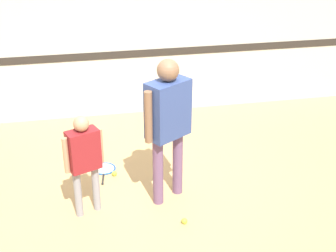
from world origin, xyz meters
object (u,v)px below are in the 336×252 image
tennis_ball_near_instructor (184,221)px  tennis_ball_by_spare_racket (114,173)px  person_student_left (84,155)px  racket_spare_on_floor (104,169)px  person_instructor (168,116)px

tennis_ball_near_instructor → tennis_ball_by_spare_racket: same height
person_student_left → tennis_ball_near_instructor: person_student_left is taller
person_student_left → racket_spare_on_floor: size_ratio=2.19×
racket_spare_on_floor → tennis_ball_near_instructor: tennis_ball_near_instructor is taller
person_instructor → person_student_left: bearing=154.9°
racket_spare_on_floor → tennis_ball_by_spare_racket: 0.21m
person_instructor → tennis_ball_by_spare_racket: 1.34m
racket_spare_on_floor → tennis_ball_near_instructor: size_ratio=8.40×
racket_spare_on_floor → tennis_ball_by_spare_racket: tennis_ball_by_spare_racket is taller
racket_spare_on_floor → tennis_ball_by_spare_racket: size_ratio=8.40×
person_instructor → tennis_ball_near_instructor: 1.18m
person_instructor → racket_spare_on_floor: size_ratio=3.13×
person_student_left → tennis_ball_near_instructor: size_ratio=18.38×
person_instructor → racket_spare_on_floor: (-0.71, 0.77, -1.06)m
person_instructor → tennis_ball_near_instructor: person_instructor is taller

